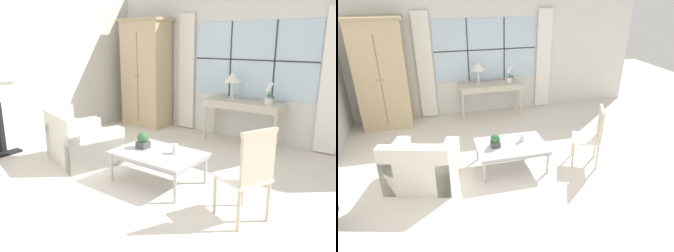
{
  "view_description": "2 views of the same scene",
  "coord_description": "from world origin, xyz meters",
  "views": [
    {
      "loc": [
        2.37,
        -2.63,
        1.79
      ],
      "look_at": [
        0.0,
        0.51,
        0.76
      ],
      "focal_mm": 35.0,
      "sensor_mm": 36.0,
      "label": 1
    },
    {
      "loc": [
        -1.27,
        -3.65,
        2.75
      ],
      "look_at": [
        -0.18,
        0.55,
        0.71
      ],
      "focal_mm": 32.0,
      "sensor_mm": 36.0,
      "label": 2
    }
  ],
  "objects": [
    {
      "name": "ground_plane",
      "position": [
        0.0,
        0.0,
        0.0
      ],
      "size": [
        14.0,
        14.0,
        0.0
      ],
      "primitive_type": "plane",
      "color": "silver"
    },
    {
      "name": "wall_back_windowed",
      "position": [
        0.0,
        3.02,
        1.38
      ],
      "size": [
        7.2,
        0.14,
        2.8
      ],
      "color": "silver",
      "rests_on": "ground_plane"
    },
    {
      "name": "wall_left",
      "position": [
        -3.03,
        0.6,
        1.4
      ],
      "size": [
        0.06,
        7.2,
        2.8
      ],
      "primitive_type": "cube",
      "color": "silver",
      "rests_on": "ground_plane"
    },
    {
      "name": "armoire",
      "position": [
        -2.21,
        2.68,
        1.12
      ],
      "size": [
        1.05,
        0.61,
        2.23
      ],
      "color": "tan",
      "rests_on": "ground_plane"
    },
    {
      "name": "console_table",
      "position": [
        0.02,
        2.71,
        0.67
      ],
      "size": [
        1.39,
        0.47,
        0.75
      ],
      "color": "beige",
      "rests_on": "ground_plane"
    },
    {
      "name": "table_lamp",
      "position": [
        -0.23,
        2.75,
        1.14
      ],
      "size": [
        0.32,
        0.32,
        0.5
      ],
      "color": "silver",
      "rests_on": "console_table"
    },
    {
      "name": "potted_orchid",
      "position": [
        0.46,
        2.7,
        0.9
      ],
      "size": [
        0.17,
        0.13,
        0.37
      ],
      "color": "white",
      "rests_on": "console_table"
    },
    {
      "name": "armchair_upholstered",
      "position": [
        -1.52,
        0.37,
        0.27
      ],
      "size": [
        1.18,
        1.09,
        0.77
      ],
      "color": "silver",
      "rests_on": "ground_plane"
    },
    {
      "name": "side_chair_wooden",
      "position": [
        1.21,
        0.23,
        0.56
      ],
      "size": [
        0.58,
        0.58,
        1.0
      ],
      "color": "white",
      "rests_on": "ground_plane"
    },
    {
      "name": "coffee_table",
      "position": [
        -0.11,
        0.45,
        0.37
      ],
      "size": [
        1.12,
        0.77,
        0.41
      ],
      "color": "#BCBCC1",
      "rests_on": "ground_plane"
    },
    {
      "name": "potted_plant_small",
      "position": [
        -0.38,
        0.46,
        0.52
      ],
      "size": [
        0.15,
        0.15,
        0.22
      ],
      "color": "#4C4C51",
      "rests_on": "coffee_table"
    },
    {
      "name": "pillar_candle",
      "position": [
        0.09,
        0.54,
        0.47
      ],
      "size": [
        0.1,
        0.1,
        0.14
      ],
      "color": "silver",
      "rests_on": "coffee_table"
    }
  ]
}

